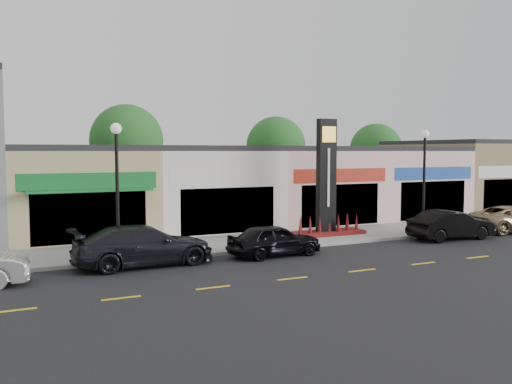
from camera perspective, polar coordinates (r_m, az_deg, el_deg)
ground at (r=23.45m, az=6.71°, el=-6.77°), size 120.00×120.00×0.00m
sidewalk at (r=27.16m, az=1.82°, el=-5.05°), size 52.00×4.30×0.15m
curb at (r=25.21m, az=4.16°, el=-5.80°), size 52.00×0.20×0.15m
shop_beige at (r=31.25m, az=-18.41°, el=0.25°), size 7.00×10.85×4.80m
shop_cream at (r=32.84m, az=-6.20°, el=0.63°), size 7.00×10.01×4.80m
shop_pink_w at (r=35.74m, az=4.46°, el=0.94°), size 7.00×10.01×4.80m
shop_pink_e at (r=39.68m, az=13.27°, el=1.17°), size 7.00×10.01×4.80m
shop_tan at (r=44.38m, az=20.36°, el=1.66°), size 7.00×10.01×5.30m
tree_rear_west at (r=39.85m, az=-13.47°, el=5.24°), size 5.20×5.20×7.83m
tree_rear_mid at (r=43.93m, az=2.10°, el=4.82°), size 4.80×4.80×7.29m
tree_rear_east at (r=49.34m, az=12.49°, el=4.37°), size 4.60×4.60×6.94m
lamp_west_near at (r=22.41m, az=-14.42°, el=1.57°), size 0.44×0.44×5.47m
lamp_east_near at (r=29.90m, az=17.29°, el=2.17°), size 0.44×0.44×5.47m
pylon_sign at (r=28.25m, az=7.39°, el=-0.23°), size 4.20×1.30×6.00m
car_dark_sedan at (r=21.80m, az=-11.73°, el=-5.53°), size 2.50×5.63×1.61m
car_black_sedan at (r=23.32m, az=1.94°, el=-5.06°), size 1.87×4.18×1.39m
car_black_conv at (r=29.34m, az=19.87°, el=-3.28°), size 1.77×4.60×1.50m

